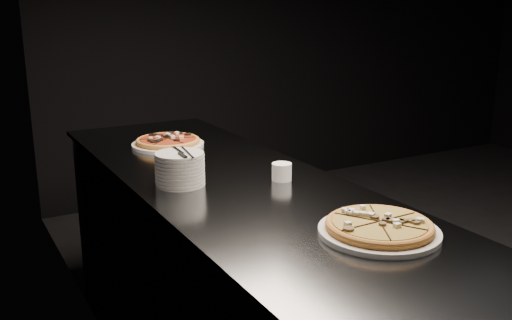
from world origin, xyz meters
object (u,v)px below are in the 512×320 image
pizza_tomato (168,142)px  ramekin (282,171)px  cutlery (183,153)px  plate_stack (180,169)px  pizza_mushroom (379,227)px  counter (238,292)px

pizza_tomato → ramekin: 0.74m
pizza_tomato → cutlery: size_ratio=2.00×
pizza_tomato → plate_stack: (-0.17, -0.58, 0.04)m
plate_stack → pizza_mushroom: bearing=-66.4°
pizza_tomato → ramekin: size_ratio=5.03×
plate_stack → ramekin: bearing=-21.0°
pizza_mushroom → ramekin: (0.04, 0.59, 0.01)m
counter → ramekin: size_ratio=32.72×
plate_stack → ramekin: plate_stack is taller
pizza_tomato → counter: bearing=-87.8°
counter → plate_stack: (-0.20, 0.07, 0.52)m
plate_stack → cutlery: size_ratio=0.95×
pizza_tomato → ramekin: (0.18, -0.72, 0.01)m
cutlery → pizza_mushroom: bearing=-63.4°
counter → plate_stack: plate_stack is taller
pizza_mushroom → plate_stack: (-0.32, 0.72, 0.04)m
counter → pizza_mushroom: pizza_mushroom is taller
plate_stack → ramekin: size_ratio=2.39×
pizza_mushroom → ramekin: bearing=86.4°
counter → pizza_mushroom: 0.82m
pizza_tomato → ramekin: ramekin is taller
pizza_tomato → plate_stack: 0.61m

